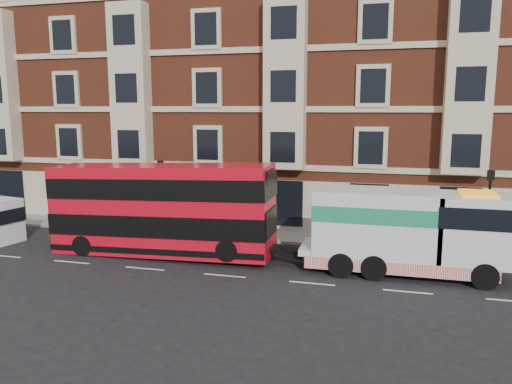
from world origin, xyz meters
TOP-DOWN VIEW (x-y plane):
  - ground at (0.00, 0.00)m, footprint 120.00×120.00m
  - sidewalk at (0.00, 7.50)m, footprint 90.00×3.00m
  - victorian_terrace at (0.50, 15.00)m, footprint 45.00×12.00m
  - lamp_post_west at (-6.00, 6.20)m, footprint 0.35×0.15m
  - lamp_post_east at (12.00, 6.20)m, footprint 0.35×0.15m
  - double_decker_bus at (-4.19, 2.34)m, footprint 11.60×2.66m
  - tow_truck at (7.87, 2.34)m, footprint 9.29×2.75m
  - pedestrian at (-7.55, 6.15)m, footprint 0.75×0.60m

SIDE VIEW (x-z plane):
  - ground at x=0.00m, z-range 0.00..0.00m
  - sidewalk at x=0.00m, z-range 0.00..0.15m
  - pedestrian at x=-7.55m, z-range 0.15..1.93m
  - tow_truck at x=7.87m, z-range 0.12..3.99m
  - double_decker_bus at x=-4.19m, z-range 0.14..4.84m
  - lamp_post_west at x=-6.00m, z-range 0.50..4.85m
  - lamp_post_east at x=12.00m, z-range 0.50..4.85m
  - victorian_terrace at x=0.50m, z-range -0.13..20.27m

